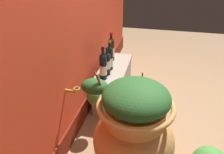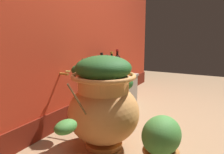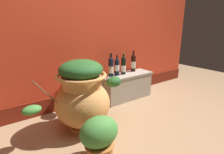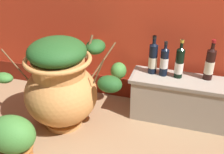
# 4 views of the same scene
# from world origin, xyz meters

# --- Properties ---
(ground_plane) EXTENTS (7.00, 7.00, 0.00)m
(ground_plane) POSITION_xyz_m (0.00, 0.00, 0.00)
(ground_plane) COLOR #9E7A56
(terracotta_urn) EXTENTS (1.14, 0.79, 0.79)m
(terracotta_urn) POSITION_xyz_m (-0.40, 0.53, 0.39)
(terracotta_urn) COLOR #D68E4C
(terracotta_urn) RESTS_ON ground_plane
(stone_ledge) EXTENTS (0.86, 0.30, 0.40)m
(stone_ledge) POSITION_xyz_m (0.54, 0.89, 0.21)
(stone_ledge) COLOR #9E9384
(stone_ledge) RESTS_ON ground_plane
(wine_bottle_left) EXTENTS (0.08, 0.08, 0.35)m
(wine_bottle_left) POSITION_xyz_m (0.74, 0.96, 0.54)
(wine_bottle_left) COLOR black
(wine_bottle_left) RESTS_ON stone_ledge
(wine_bottle_middle) EXTENTS (0.07, 0.07, 0.34)m
(wine_bottle_middle) POSITION_xyz_m (0.50, 0.92, 0.53)
(wine_bottle_middle) COLOR black
(wine_bottle_middle) RESTS_ON stone_ledge
(wine_bottle_right) EXTENTS (0.07, 0.07, 0.31)m
(wine_bottle_right) POSITION_xyz_m (0.37, 0.92, 0.53)
(wine_bottle_right) COLOR black
(wine_bottle_right) RESTS_ON stone_ledge
(wine_bottle_back) EXTENTS (0.08, 0.08, 0.34)m
(wine_bottle_back) POSITION_xyz_m (0.27, 0.93, 0.54)
(wine_bottle_back) COLOR black
(wine_bottle_back) RESTS_ON stone_ledge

